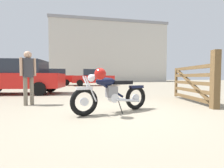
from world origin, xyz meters
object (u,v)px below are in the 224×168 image
at_px(red_hatchback_near, 93,78).
at_px(pale_sedan_back, 50,77).
at_px(timber_gate, 196,82).
at_px(bystander, 28,72).
at_px(silver_sedan_mid, 13,76).
at_px(vintage_motorcycle, 111,93).

relative_size(red_hatchback_near, pale_sedan_back, 0.87).
xyz_separation_m(timber_gate, bystander, (-5.30, 0.74, 0.32)).
xyz_separation_m(timber_gate, pale_sedan_back, (-6.88, 12.77, 0.24)).
bearing_deg(silver_sedan_mid, pale_sedan_back, 94.59).
distance_m(vintage_motorcycle, silver_sedan_mid, 6.60).
relative_size(timber_gate, bystander, 1.52).
bearing_deg(vintage_motorcycle, bystander, -51.57).
bearing_deg(bystander, vintage_motorcycle, -156.62).
relative_size(vintage_motorcycle, timber_gate, 0.80).
height_order(vintage_motorcycle, pale_sedan_back, pale_sedan_back).
relative_size(vintage_motorcycle, bystander, 1.21).
height_order(silver_sedan_mid, red_hatchback_near, silver_sedan_mid).
bearing_deg(vintage_motorcycle, silver_sedan_mid, -69.16).
bearing_deg(silver_sedan_mid, red_hatchback_near, 63.16).
height_order(vintage_motorcycle, silver_sedan_mid, silver_sedan_mid).
bearing_deg(red_hatchback_near, pale_sedan_back, -17.28).
relative_size(timber_gate, pale_sedan_back, 0.52).
xyz_separation_m(vintage_motorcycle, pale_sedan_back, (-3.86, 13.56, 0.45)).
distance_m(silver_sedan_mid, red_hatchback_near, 8.55).
relative_size(silver_sedan_mid, red_hatchback_near, 1.15).
height_order(bystander, silver_sedan_mid, silver_sedan_mid).
height_order(vintage_motorcycle, bystander, bystander).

